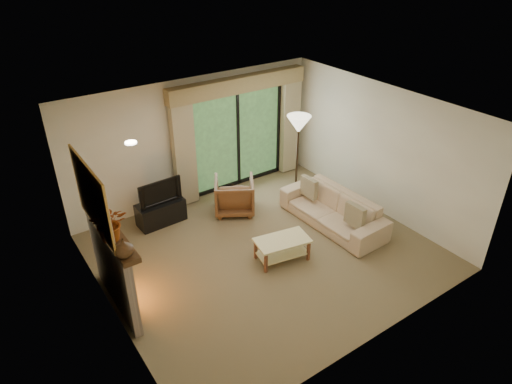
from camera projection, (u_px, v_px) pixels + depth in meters
floor at (265, 252)px, 8.21m from camera, size 5.50×5.50×0.00m
ceiling at (267, 114)px, 6.92m from camera, size 5.50×5.50×0.00m
wall_back at (195, 140)px, 9.35m from camera, size 5.00×0.00×5.00m
wall_front at (381, 268)px, 5.78m from camera, size 5.00×0.00×5.00m
wall_left at (103, 245)px, 6.21m from camera, size 0.00×5.00×5.00m
wall_right at (380, 150)px, 8.92m from camera, size 0.00×5.00×5.00m
fireplace at (113, 269)px, 6.72m from camera, size 0.24×1.70×1.37m
mirror at (92, 197)px, 6.05m from camera, size 0.07×1.45×1.02m
sliding_door at (238, 139)px, 9.91m from camera, size 2.26×0.10×2.16m
curtain_left at (184, 151)px, 9.12m from camera, size 0.45×0.18×2.35m
curtain_right at (290, 123)px, 10.45m from camera, size 0.45×0.18×2.35m
cornice at (239, 85)px, 9.24m from camera, size 3.20×0.24×0.32m
media_console at (161, 212)px, 8.93m from camera, size 0.94×0.46×0.46m
tv at (158, 191)px, 8.70m from camera, size 0.87×0.15×0.50m
armchair at (234, 195)px, 9.25m from camera, size 1.08×1.09×0.73m
sofa at (333, 210)px, 8.85m from camera, size 0.93×2.24×0.65m
pillow_near at (355, 215)px, 8.24m from camera, size 0.12×0.43×0.42m
pillow_far at (309, 187)px, 9.15m from camera, size 0.12×0.41×0.41m
coffee_table at (282, 249)px, 7.93m from camera, size 1.01×0.67×0.42m
floor_lamp at (297, 158)px, 9.50m from camera, size 0.52×0.52×1.84m
vase at (124, 248)px, 5.82m from camera, size 0.25×0.25×0.26m
branches at (110, 223)px, 6.08m from camera, size 0.59×0.56×0.53m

